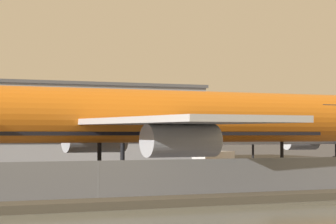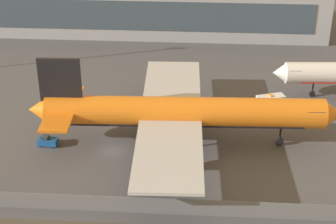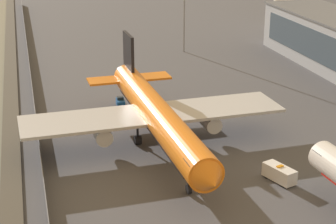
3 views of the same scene
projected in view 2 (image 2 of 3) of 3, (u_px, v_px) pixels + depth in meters
The scene contains 6 objects.
ground_plane at pixel (113, 150), 91.96m from camera, with size 500.00×500.00×0.00m, color #4C4C51.
perimeter_fence at pixel (95, 203), 77.24m from camera, with size 280.00×0.10×2.64m.
cargo_jet_orange at pixel (180, 113), 91.14m from camera, with size 51.26×43.75×15.20m.
baggage_tug at pixel (48, 141), 92.95m from camera, with size 3.31×1.82×1.80m.
ops_van at pixel (271, 101), 105.04m from camera, with size 5.60×3.68×2.48m.
terminal_building at pixel (132, 7), 140.45m from camera, with size 96.54×16.87×12.36m.
Camera 2 is at (14.18, -77.52, 48.65)m, focal length 60.00 mm.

